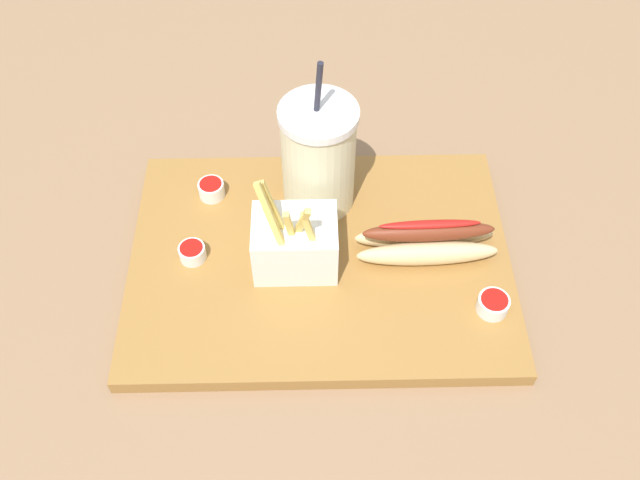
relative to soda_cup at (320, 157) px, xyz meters
name	(u,v)px	position (x,y,z in m)	size (l,w,h in m)	color
ground_plane	(320,269)	(0.00, 0.09, -0.11)	(2.40, 2.40, 0.02)	#8C6B4C
food_tray	(320,260)	(0.00, 0.09, -0.09)	(0.46, 0.34, 0.02)	olive
soda_cup	(320,157)	(0.00, 0.00, 0.00)	(0.09, 0.09, 0.22)	beige
fries_basket	(295,243)	(0.03, 0.10, -0.04)	(0.10, 0.07, 0.15)	white
hot_dog_1	(426,241)	(-0.13, 0.09, -0.05)	(0.17, 0.06, 0.06)	#E5C689
ketchup_cup_1	(211,189)	(0.14, -0.01, -0.06)	(0.03, 0.03, 0.02)	white
ketchup_cup_2	(493,304)	(-0.19, 0.17, -0.06)	(0.04, 0.04, 0.02)	white
ketchup_cup_3	(192,254)	(0.16, 0.10, -0.07)	(0.03, 0.03, 0.02)	white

